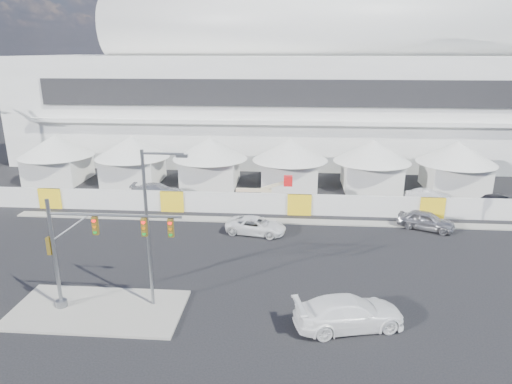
# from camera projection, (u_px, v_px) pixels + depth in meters

# --- Properties ---
(ground) EXTENTS (160.00, 160.00, 0.00)m
(ground) POSITION_uv_depth(u_px,v_px,m) (208.00, 289.00, 29.26)
(ground) COLOR black
(ground) RESTS_ON ground
(median_island) EXTENTS (10.00, 5.00, 0.15)m
(median_island) POSITION_uv_depth(u_px,v_px,m) (98.00, 310.00, 26.84)
(median_island) COLOR gray
(median_island) RESTS_ON ground
(far_curb) EXTENTS (80.00, 1.20, 0.12)m
(far_curb) POSITION_uv_depth(u_px,v_px,m) (461.00, 226.00, 39.64)
(far_curb) COLOR gray
(far_curb) RESTS_ON ground
(stadium) EXTENTS (80.00, 24.80, 21.98)m
(stadium) POSITION_uv_depth(u_px,v_px,m) (318.00, 89.00, 65.31)
(stadium) COLOR silver
(stadium) RESTS_ON ground
(tent_row) EXTENTS (53.40, 8.40, 5.40)m
(tent_row) POSITION_uv_depth(u_px,v_px,m) (250.00, 158.00, 51.14)
(tent_row) COLOR silver
(tent_row) RESTS_ON ground
(hoarding_fence) EXTENTS (70.00, 0.25, 2.00)m
(hoarding_fence) POSITION_uv_depth(u_px,v_px,m) (299.00, 204.00, 42.32)
(hoarding_fence) COLOR silver
(hoarding_fence) RESTS_ON ground
(sedan_silver) EXTENTS (3.60, 5.03, 1.59)m
(sedan_silver) POSITION_uv_depth(u_px,v_px,m) (426.00, 220.00, 38.93)
(sedan_silver) COLOR #9E9EA2
(sedan_silver) RESTS_ON ground
(pickup_curb) EXTENTS (3.17, 5.33, 1.39)m
(pickup_curb) POSITION_uv_depth(u_px,v_px,m) (256.00, 226.00, 38.04)
(pickup_curb) COLOR white
(pickup_curb) RESTS_ON ground
(pickup_near) EXTENTS (3.90, 6.52, 1.77)m
(pickup_near) POSITION_uv_depth(u_px,v_px,m) (349.00, 313.00, 25.06)
(pickup_near) COLOR white
(pickup_near) RESTS_ON ground
(lot_car_a) EXTENTS (2.23, 4.58, 1.45)m
(lot_car_a) POSITION_uv_depth(u_px,v_px,m) (429.00, 197.00, 45.34)
(lot_car_a) COLOR silver
(lot_car_a) RESTS_ON ground
(lot_car_b) EXTENTS (3.53, 5.17, 1.63)m
(lot_car_b) POSITION_uv_depth(u_px,v_px,m) (499.00, 201.00, 43.75)
(lot_car_b) COLOR black
(lot_car_b) RESTS_ON ground
(lot_car_c) EXTENTS (2.41, 5.39, 1.54)m
(lot_car_c) POSITION_uv_depth(u_px,v_px,m) (157.00, 191.00, 47.17)
(lot_car_c) COLOR silver
(lot_car_c) RESTS_ON ground
(traffic_mast) EXTENTS (7.87, 0.65, 6.69)m
(traffic_mast) POSITION_uv_depth(u_px,v_px,m) (84.00, 250.00, 25.83)
(traffic_mast) COLOR slate
(traffic_mast) RESTS_ON median_island
(streetlight_median) EXTENTS (2.61, 0.26, 9.42)m
(streetlight_median) POSITION_uv_depth(u_px,v_px,m) (151.00, 219.00, 25.73)
(streetlight_median) COLOR slate
(streetlight_median) RESTS_ON median_island
(boom_lift) EXTENTS (6.43, 1.51, 3.28)m
(boom_lift) POSITION_uv_depth(u_px,v_px,m) (249.00, 199.00, 44.13)
(boom_lift) COLOR red
(boom_lift) RESTS_ON ground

